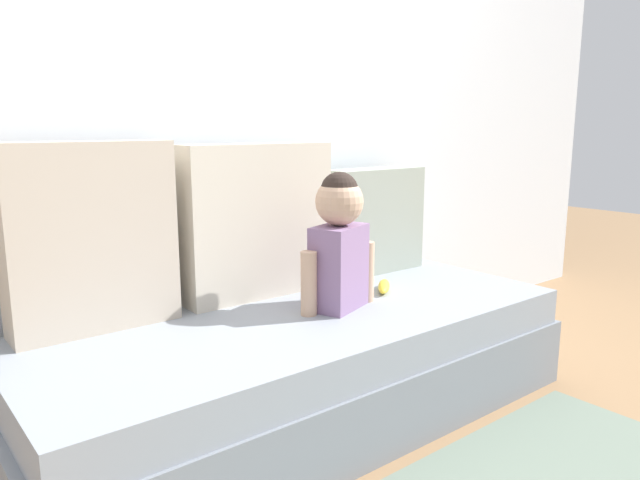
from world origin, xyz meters
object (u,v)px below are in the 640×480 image
throw_pillow_right (374,220)px  banana (384,286)px  couch (305,366)px  toddler (339,239)px  throw_pillow_left (91,237)px  throw_pillow_center (256,221)px

throw_pillow_right → banana: size_ratio=2.76×
couch → toddler: (0.13, -0.02, 0.44)m
banana → throw_pillow_left: bearing=165.0°
couch → toddler: size_ratio=4.07×
throw_pillow_left → throw_pillow_center: size_ratio=0.99×
throw_pillow_left → couch: bearing=-26.2°
couch → toddler: bearing=-9.7°
throw_pillow_left → throw_pillow_right: bearing=0.0°
toddler → banana: toddler is taller
throw_pillow_center → toddler: 0.35m
couch → throw_pillow_left: (-0.61, 0.30, 0.49)m
throw_pillow_center → toddler: bearing=-67.5°
toddler → couch: bearing=170.3°
toddler → throw_pillow_right: bearing=34.2°
couch → throw_pillow_left: bearing=153.8°
throw_pillow_right → throw_pillow_center: bearing=180.0°
toddler → banana: (0.27, 0.05, -0.23)m
couch → banana: 0.46m
throw_pillow_center → throw_pillow_right: (0.61, 0.00, -0.06)m
couch → toddler: toddler is taller
throw_pillow_right → toddler: toddler is taller
banana → throw_pillow_right: bearing=53.6°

